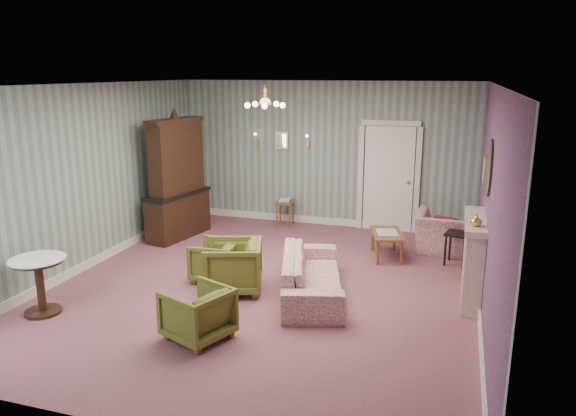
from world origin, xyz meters
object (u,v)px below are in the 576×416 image
(wingback_chair, at_px, (449,226))
(side_table_black, at_px, (457,249))
(pedestal_table, at_px, (40,286))
(olive_chair_a, at_px, (197,311))
(sofa_chintz, at_px, (312,268))
(olive_chair_b, at_px, (233,264))
(dresser, at_px, (177,175))
(fireplace, at_px, (473,259))
(olive_chair_c, at_px, (216,258))
(coffee_table, at_px, (386,245))

(wingback_chair, xyz_separation_m, side_table_black, (0.16, -0.63, -0.20))
(side_table_black, relative_size, pedestal_table, 0.72)
(olive_chair_a, distance_m, sofa_chintz, 1.91)
(olive_chair_b, height_order, wingback_chair, wingback_chair)
(dresser, xyz_separation_m, side_table_black, (5.07, -0.04, -0.92))
(olive_chair_a, bearing_deg, olive_chair_b, -151.64)
(olive_chair_a, relative_size, dresser, 0.29)
(olive_chair_b, height_order, fireplace, fireplace)
(fireplace, bearing_deg, olive_chair_c, -173.66)
(sofa_chintz, distance_m, pedestal_table, 3.60)
(olive_chair_b, xyz_separation_m, dresser, (-2.03, 2.14, 0.79))
(olive_chair_a, relative_size, fireplace, 0.50)
(coffee_table, bearing_deg, olive_chair_b, -131.95)
(fireplace, relative_size, coffee_table, 1.61)
(dresser, bearing_deg, wingback_chair, 17.66)
(olive_chair_a, distance_m, wingback_chair, 4.99)
(dresser, bearing_deg, olive_chair_b, -35.73)
(olive_chair_a, height_order, olive_chair_c, olive_chair_a)
(fireplace, bearing_deg, side_table_black, 98.77)
(olive_chair_b, bearing_deg, wingback_chair, 114.70)
(sofa_chintz, distance_m, dresser, 3.77)
(fireplace, bearing_deg, coffee_table, 134.13)
(olive_chair_c, relative_size, sofa_chintz, 0.33)
(sofa_chintz, relative_size, pedestal_table, 2.71)
(olive_chair_b, relative_size, coffee_table, 0.93)
(olive_chair_a, distance_m, dresser, 4.29)
(sofa_chintz, relative_size, dresser, 0.87)
(dresser, bearing_deg, pedestal_table, -80.15)
(wingback_chair, bearing_deg, dresser, 9.68)
(olive_chair_b, bearing_deg, coffee_table, 119.37)
(olive_chair_a, xyz_separation_m, coffee_table, (1.74, 3.58, -0.13))
(olive_chair_c, xyz_separation_m, side_table_black, (3.47, 1.77, -0.07))
(wingback_chair, bearing_deg, olive_chair_b, 46.21)
(coffee_table, distance_m, pedestal_table, 5.35)
(sofa_chintz, height_order, wingback_chair, wingback_chair)
(sofa_chintz, height_order, dresser, dresser)
(olive_chair_a, height_order, olive_chair_b, olive_chair_b)
(olive_chair_a, relative_size, sofa_chintz, 0.34)
(olive_chair_a, bearing_deg, wingback_chair, 168.76)
(fireplace, distance_m, coffee_table, 1.97)
(olive_chair_c, height_order, fireplace, fireplace)
(olive_chair_a, relative_size, olive_chair_c, 1.03)
(olive_chair_a, relative_size, pedestal_table, 0.92)
(wingback_chair, xyz_separation_m, pedestal_table, (-4.97, -4.17, -0.09))
(side_table_black, bearing_deg, olive_chair_a, -129.02)
(wingback_chair, distance_m, pedestal_table, 6.49)
(olive_chair_c, bearing_deg, dresser, -141.44)
(sofa_chintz, bearing_deg, wingback_chair, -51.05)
(olive_chair_c, xyz_separation_m, pedestal_table, (-1.66, -1.77, 0.04))
(fireplace, height_order, pedestal_table, fireplace)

